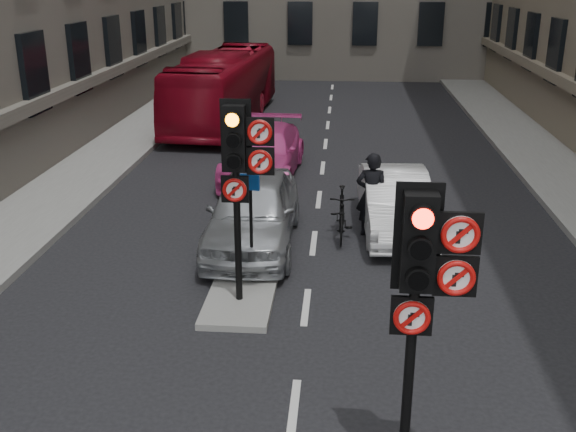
% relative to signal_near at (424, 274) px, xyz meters
% --- Properties ---
extents(pavement_left, '(3.00, 50.00, 0.16)m').
position_rel_signal_near_xyz_m(pavement_left, '(-8.69, 11.01, -2.50)').
color(pavement_left, gray).
rests_on(pavement_left, ground).
extents(centre_island, '(1.20, 2.00, 0.12)m').
position_rel_signal_near_xyz_m(centre_island, '(-2.69, 4.01, -2.52)').
color(centre_island, gray).
rests_on(centre_island, ground).
extents(signal_near, '(0.91, 0.40, 3.58)m').
position_rel_signal_near_xyz_m(signal_near, '(0.00, 0.00, 0.00)').
color(signal_near, black).
rests_on(signal_near, ground).
extents(signal_far, '(0.91, 0.40, 3.58)m').
position_rel_signal_near_xyz_m(signal_far, '(-2.60, 4.00, 0.12)').
color(signal_far, black).
rests_on(signal_far, centre_island).
extents(car_silver, '(1.89, 4.61, 1.57)m').
position_rel_signal_near_xyz_m(car_silver, '(-2.80, 6.82, -1.80)').
color(car_silver, '#A4A8AC').
rests_on(car_silver, ground).
extents(car_white, '(1.65, 4.23, 1.37)m').
position_rel_signal_near_xyz_m(car_white, '(0.33, 7.96, -1.90)').
color(car_white, silver).
rests_on(car_white, ground).
extents(car_pink, '(2.23, 5.01, 1.43)m').
position_rel_signal_near_xyz_m(car_pink, '(-3.17, 11.97, -1.87)').
color(car_pink, '#D03D8C').
rests_on(car_pink, ground).
extents(bus_red, '(3.01, 9.99, 2.74)m').
position_rel_signal_near_xyz_m(bus_red, '(-5.55, 19.26, -1.21)').
color(bus_red, maroon).
rests_on(bus_red, ground).
extents(motorcycle, '(0.53, 1.84, 1.10)m').
position_rel_signal_near_xyz_m(motorcycle, '(-0.89, 7.45, -2.03)').
color(motorcycle, black).
rests_on(motorcycle, ground).
extents(motorcyclist, '(0.70, 0.46, 1.92)m').
position_rel_signal_near_xyz_m(motorcyclist, '(-0.24, 7.62, -1.62)').
color(motorcyclist, black).
rests_on(motorcyclist, ground).
extents(info_sign, '(0.36, 0.14, 2.12)m').
position_rel_signal_near_xyz_m(info_sign, '(-2.55, 4.74, -1.09)').
color(info_sign, black).
rests_on(info_sign, centre_island).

